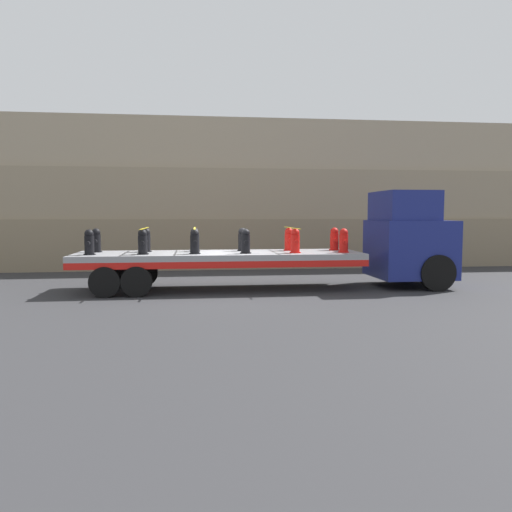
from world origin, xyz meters
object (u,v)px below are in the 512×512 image
(fire_hydrant_black_far_3, at_px, (242,240))
(fire_hydrant_red_far_5, at_px, (334,239))
(flatbed_trailer, at_px, (203,259))
(fire_hydrant_black_near_2, at_px, (195,242))
(fire_hydrant_black_near_3, at_px, (246,242))
(fire_hydrant_red_far_4, at_px, (289,240))
(truck_cab, at_px, (411,239))
(fire_hydrant_black_near_1, at_px, (143,242))
(fire_hydrant_black_near_0, at_px, (89,243))
(fire_hydrant_black_far_1, at_px, (146,240))
(fire_hydrant_red_near_4, at_px, (295,241))
(fire_hydrant_black_far_0, at_px, (96,241))
(fire_hydrant_red_near_5, at_px, (344,241))
(fire_hydrant_black_far_2, at_px, (195,240))

(fire_hydrant_black_far_3, relative_size, fire_hydrant_red_far_5, 1.00)
(flatbed_trailer, height_order, fire_hydrant_black_far_3, fire_hydrant_black_far_3)
(fire_hydrant_black_near_2, xyz_separation_m, fire_hydrant_red_far_5, (4.71, 1.08, 0.00))
(fire_hydrant_black_near_3, height_order, fire_hydrant_red_far_4, same)
(truck_cab, bearing_deg, fire_hydrant_red_far_4, 172.45)
(fire_hydrant_black_near_1, bearing_deg, fire_hydrant_black_near_0, 180.00)
(fire_hydrant_black_near_1, xyz_separation_m, fire_hydrant_black_near_3, (3.14, 0.00, 0.00))
(truck_cab, bearing_deg, fire_hydrant_black_far_3, 174.54)
(fire_hydrant_black_near_0, bearing_deg, fire_hydrant_black_far_1, 34.45)
(fire_hydrant_black_far_1, distance_m, fire_hydrant_red_near_4, 4.83)
(fire_hydrant_red_far_5, bearing_deg, flatbed_trailer, -173.12)
(flatbed_trailer, height_order, fire_hydrant_black_near_2, fire_hydrant_black_near_2)
(fire_hydrant_black_far_3, height_order, fire_hydrant_red_far_4, same)
(fire_hydrant_black_far_0, bearing_deg, fire_hydrant_black_far_1, 0.00)
(truck_cab, distance_m, fire_hydrant_red_near_5, 2.55)
(fire_hydrant_black_near_3, relative_size, fire_hydrant_black_far_3, 1.00)
(truck_cab, distance_m, fire_hydrant_black_near_3, 5.66)
(fire_hydrant_black_far_0, xyz_separation_m, fire_hydrant_black_near_3, (4.71, -1.08, 0.00))
(fire_hydrant_black_far_1, relative_size, fire_hydrant_black_far_2, 1.00)
(flatbed_trailer, relative_size, fire_hydrant_black_far_3, 11.76)
(fire_hydrant_black_near_1, bearing_deg, fire_hydrant_red_near_4, 0.00)
(fire_hydrant_black_near_3, xyz_separation_m, fire_hydrant_red_near_4, (1.57, 0.00, 0.00))
(fire_hydrant_black_far_2, bearing_deg, fire_hydrant_black_near_2, -90.00)
(fire_hydrant_black_near_2, bearing_deg, fire_hydrant_red_near_5, 0.00)
(fire_hydrant_black_near_0, distance_m, fire_hydrant_red_near_4, 6.28)
(fire_hydrant_black_far_3, height_order, fire_hydrant_red_near_5, same)
(fire_hydrant_black_far_0, height_order, fire_hydrant_red_far_4, same)
(fire_hydrant_black_far_0, relative_size, fire_hydrant_red_near_4, 1.00)
(flatbed_trailer, relative_size, fire_hydrant_black_far_1, 11.76)
(fire_hydrant_black_near_1, distance_m, fire_hydrant_black_far_2, 1.90)
(truck_cab, relative_size, fire_hydrant_red_near_4, 4.13)
(truck_cab, xyz_separation_m, fire_hydrant_black_far_1, (-8.78, 0.54, -0.01))
(fire_hydrant_black_far_2, relative_size, fire_hydrant_red_near_4, 1.00)
(fire_hydrant_black_near_0, bearing_deg, fire_hydrant_red_near_5, 0.00)
(fire_hydrant_black_far_2, distance_m, fire_hydrant_black_far_3, 1.57)
(fire_hydrant_red_far_4, bearing_deg, fire_hydrant_red_near_5, -34.45)
(fire_hydrant_black_far_3, xyz_separation_m, fire_hydrant_red_near_5, (3.14, -1.08, 0.00))
(fire_hydrant_red_near_5, bearing_deg, fire_hydrant_black_near_0, 180.00)
(fire_hydrant_red_far_4, bearing_deg, fire_hydrant_black_far_3, 180.00)
(fire_hydrant_black_near_0, xyz_separation_m, fire_hydrant_black_near_3, (4.71, 0.00, 0.00))
(fire_hydrant_black_near_1, height_order, fire_hydrant_black_near_2, same)
(truck_cab, height_order, fire_hydrant_black_near_1, truck_cab)
(flatbed_trailer, height_order, fire_hydrant_red_near_5, fire_hydrant_red_near_5)
(fire_hydrant_black_far_1, bearing_deg, fire_hydrant_red_near_4, -12.88)
(fire_hydrant_black_near_1, relative_size, fire_hydrant_black_far_2, 1.00)
(fire_hydrant_red_near_4, xyz_separation_m, fire_hydrant_red_near_5, (1.57, 0.00, 0.00))
(fire_hydrant_black_near_0, height_order, fire_hydrant_red_near_4, same)
(fire_hydrant_black_near_0, height_order, fire_hydrant_black_far_1, same)
(fire_hydrant_black_near_2, distance_m, fire_hydrant_black_near_3, 1.57)
(fire_hydrant_red_near_5, height_order, fire_hydrant_red_far_5, same)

